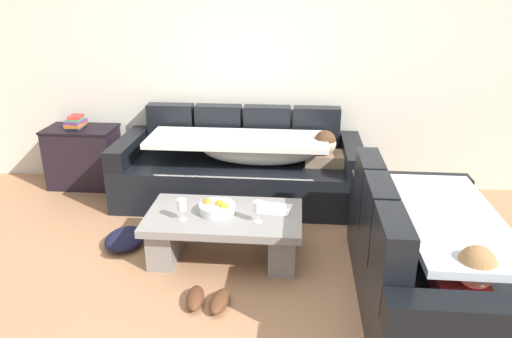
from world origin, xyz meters
TOP-DOWN VIEW (x-y plane):
  - ground_plane at (0.00, 0.00)m, footprint 14.00×14.00m
  - back_wall at (0.00, 2.15)m, footprint 9.00×0.10m
  - couch_along_wall at (-0.02, 1.62)m, footprint 2.37×0.92m
  - couch_near_window at (1.40, 0.01)m, footprint 0.92×1.83m
  - coffee_table at (-0.04, 0.51)m, footprint 1.20×0.68m
  - fruit_bowl at (-0.09, 0.52)m, footprint 0.28×0.28m
  - wine_glass_near_left at (-0.33, 0.38)m, footprint 0.07×0.07m
  - wine_glass_near_right at (0.24, 0.40)m, footprint 0.07×0.07m
  - open_magazine at (0.34, 0.63)m, footprint 0.31×0.25m
  - side_cabinet at (-1.75, 1.85)m, footprint 0.72×0.44m
  - book_stack_on_cabinet at (-1.78, 1.85)m, footprint 0.18×0.23m
  - pair_of_shoes at (-0.06, -0.13)m, footprint 0.32×0.30m
  - crumpled_garment at (-0.89, 0.61)m, footprint 0.34×0.41m

SIDE VIEW (x-z plane):
  - ground_plane at x=0.00m, z-range 0.00..0.00m
  - pair_of_shoes at x=-0.06m, z-range 0.00..0.09m
  - crumpled_garment at x=-0.89m, z-range 0.00..0.12m
  - coffee_table at x=-0.04m, z-range 0.05..0.43m
  - side_cabinet at x=-1.75m, z-range 0.00..0.64m
  - couch_along_wall at x=-0.02m, z-range -0.11..0.77m
  - couch_near_window at x=1.40m, z-range -0.11..0.77m
  - open_magazine at x=0.34m, z-range 0.38..0.39m
  - fruit_bowl at x=-0.09m, z-range 0.37..0.47m
  - wine_glass_near_left at x=-0.33m, z-range 0.41..0.58m
  - wine_glass_near_right at x=0.24m, z-range 0.41..0.58m
  - book_stack_on_cabinet at x=-1.78m, z-range 0.64..0.77m
  - back_wall at x=0.00m, z-range 0.00..2.70m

